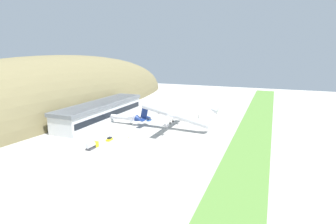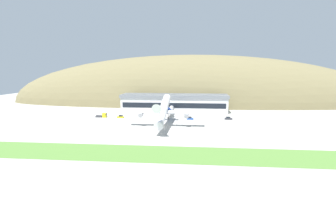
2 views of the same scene
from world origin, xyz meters
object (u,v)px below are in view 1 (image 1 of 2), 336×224
(jetway_0, at_px, (124,117))
(cargo_airplane, at_px, (173,115))
(service_car_2, at_px, (109,139))
(service_car_1, at_px, (160,112))
(service_car_0, at_px, (149,120))
(terminal_building, at_px, (101,110))
(traffic_cone_0, at_px, (129,137))
(fuel_truck, at_px, (92,145))

(jetway_0, height_order, cargo_airplane, cargo_airplane)
(service_car_2, bearing_deg, service_car_1, 0.41)
(cargo_airplane, height_order, service_car_1, cargo_airplane)
(jetway_0, distance_m, service_car_0, 16.71)
(terminal_building, bearing_deg, traffic_cone_0, -125.02)
(service_car_1, bearing_deg, cargo_airplane, -146.62)
(cargo_airplane, height_order, traffic_cone_0, cargo_airplane)
(cargo_airplane, xyz_separation_m, service_car_1, (34.86, 22.97, -7.79))
(service_car_1, bearing_deg, terminal_building, 142.00)
(service_car_2, relative_size, traffic_cone_0, 6.74)
(service_car_1, xyz_separation_m, fuel_truck, (-75.44, 0.40, 0.82))
(terminal_building, bearing_deg, jetway_0, -93.80)
(cargo_airplane, relative_size, service_car_1, 11.20)
(service_car_2, bearing_deg, fuel_truck, 176.04)
(cargo_airplane, height_order, fuel_truck, cargo_airplane)
(terminal_building, height_order, service_car_0, terminal_building)
(service_car_0, bearing_deg, jetway_0, 137.99)
(terminal_building, height_order, cargo_airplane, cargo_airplane)
(jetway_0, relative_size, traffic_cone_0, 26.96)
(service_car_1, bearing_deg, service_car_2, -179.59)
(cargo_airplane, distance_m, service_car_2, 37.02)
(traffic_cone_0, bearing_deg, service_car_0, 8.50)
(fuel_truck, bearing_deg, jetway_0, 11.83)
(jetway_0, bearing_deg, terminal_building, 86.20)
(service_car_0, height_order, traffic_cone_0, service_car_0)
(terminal_building, bearing_deg, service_car_0, -68.22)
(traffic_cone_0, bearing_deg, fuel_truck, 159.24)
(service_car_2, distance_m, fuel_truck, 12.32)
(fuel_truck, relative_size, traffic_cone_0, 11.21)
(service_car_1, xyz_separation_m, service_car_2, (-63.18, -0.45, -0.03))
(cargo_airplane, relative_size, service_car_2, 12.42)
(fuel_truck, xyz_separation_m, traffic_cone_0, (19.49, -7.39, -1.23))
(jetway_0, distance_m, cargo_airplane, 32.35)
(jetway_0, xyz_separation_m, cargo_airplane, (-0.76, -32.03, 4.49))
(service_car_0, relative_size, service_car_1, 0.85)
(service_car_1, relative_size, service_car_2, 1.11)
(cargo_airplane, bearing_deg, jetway_0, 88.64)
(cargo_airplane, xyz_separation_m, traffic_cone_0, (-21.09, 15.98, -8.20))
(service_car_0, bearing_deg, service_car_2, 177.98)
(jetway_0, bearing_deg, service_car_0, -42.01)
(jetway_0, height_order, service_car_0, jetway_0)
(service_car_0, height_order, fuel_truck, fuel_truck)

